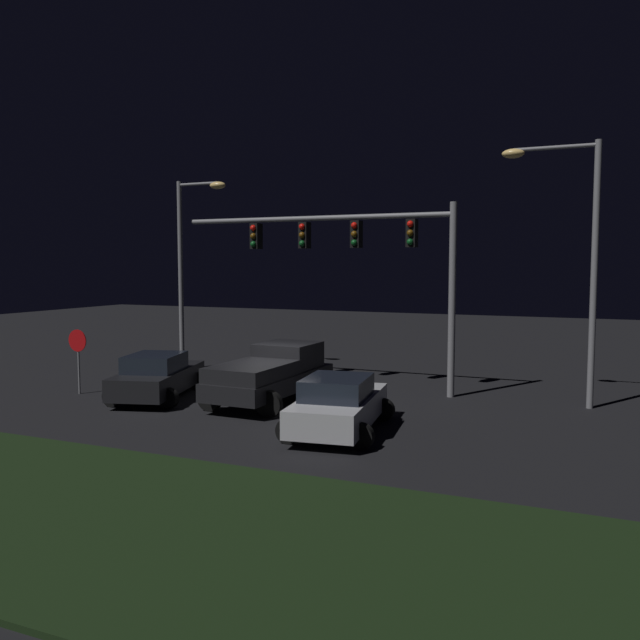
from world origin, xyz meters
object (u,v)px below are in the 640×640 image
Objects in this scene: street_lamp_left at (189,252)px; stop_sign at (78,349)px; pickup_truck at (273,371)px; car_sedan_far at (339,405)px; car_sedan at (157,376)px; traffic_signal_gantry at (357,248)px; street_lamp_right at (574,241)px.

street_lamp_left reaches higher than stop_sign.
pickup_truck is 4.48m from car_sedan_far.
pickup_truck is 3.92m from car_sedan.
traffic_signal_gantry is (1.80, 2.94, 4.03)m from pickup_truck.
stop_sign is at bearing -151.68° from traffic_signal_gantry.
traffic_signal_gantry is 1.26× the size of street_lamp_right.
car_sedan is at bearing -143.36° from traffic_signal_gantry.
car_sedan is 7.36m from street_lamp_left.
stop_sign is at bearing 75.38° from car_sedan_far.
car_sedan_far is 12.74m from street_lamp_left.
traffic_signal_gantry is (5.53, 4.11, 4.29)m from car_sedan.
pickup_truck is 1.15× the size of car_sedan.
traffic_signal_gantry is (-1.64, 5.80, 4.29)m from car_sedan_far.
car_sedan is at bearing 108.93° from pickup_truck.
stop_sign is (-2.96, -0.46, 0.82)m from car_sedan.
street_lamp_left reaches higher than car_sedan.
street_lamp_right reaches higher than street_lamp_left.
traffic_signal_gantry is at bearing 28.32° from stop_sign.
street_lamp_left is (-6.19, 4.33, 3.97)m from pickup_truck.
traffic_signal_gantry is 1.31× the size of street_lamp_left.
stop_sign reaches higher than pickup_truck.
stop_sign is (-6.69, -1.63, 0.56)m from pickup_truck.
stop_sign is (-0.50, -5.96, -3.41)m from street_lamp_left.
stop_sign is at bearing -94.80° from street_lamp_left.
traffic_signal_gantry is 4.63× the size of stop_sign.
car_sedan_far is 9.11m from street_lamp_right.
car_sedan is 0.60× the size of street_lamp_left.
car_sedan_far is 0.58× the size of street_lamp_left.
stop_sign is (-10.12, 1.23, 0.82)m from car_sedan_far.
traffic_signal_gantry reaches higher than car_sedan.
traffic_signal_gantry is at bearing -69.25° from car_sedan.
stop_sign reaches higher than car_sedan.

